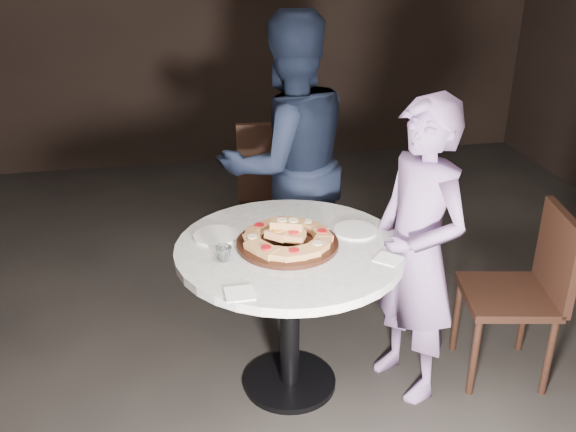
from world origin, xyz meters
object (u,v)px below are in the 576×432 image
at_px(diner_navy, 288,164).
at_px(serving_board, 287,243).
at_px(table, 290,273).
at_px(chair_far, 273,180).
at_px(chair_right, 528,284).
at_px(diner_teal, 417,253).
at_px(focaccia_pile, 287,235).
at_px(water_glass, 224,253).

bearing_deg(diner_navy, serving_board, 64.56).
xyz_separation_m(table, chair_far, (0.15, 1.38, -0.07)).
distance_m(serving_board, chair_right, 1.25).
bearing_deg(chair_right, diner_navy, -122.95).
bearing_deg(diner_teal, diner_navy, -176.15).
height_order(focaccia_pile, chair_right, focaccia_pile).
distance_m(serving_board, diner_navy, 0.91).
relative_size(chair_far, chair_right, 1.11).
distance_m(chair_far, chair_right, 1.82).
bearing_deg(serving_board, table, -19.68).
height_order(chair_right, diner_teal, diner_teal).
relative_size(water_glass, diner_navy, 0.04).
height_order(chair_right, diner_navy, diner_navy).
height_order(table, diner_teal, diner_teal).
bearing_deg(focaccia_pile, chair_right, -5.49).
distance_m(focaccia_pile, diner_teal, 0.63).
xyz_separation_m(water_glass, chair_right, (1.52, -0.03, -0.31)).
bearing_deg(table, focaccia_pile, 156.34).
bearing_deg(water_glass, chair_far, 72.32).
relative_size(table, chair_far, 1.37).
bearing_deg(diner_teal, water_glass, -110.86).
bearing_deg(diner_navy, chair_far, -103.57).
bearing_deg(water_glass, table, 14.79).
height_order(diner_navy, diner_teal, diner_navy).
height_order(table, chair_right, chair_right).
xyz_separation_m(table, focaccia_pile, (-0.01, 0.00, 0.20)).
xyz_separation_m(table, diner_teal, (0.60, -0.09, 0.10)).
bearing_deg(table, serving_board, 160.32).
height_order(serving_board, chair_right, chair_right).
relative_size(water_glass, diner_teal, 0.05).
bearing_deg(diner_teal, serving_board, -119.35).
distance_m(focaccia_pile, chair_right, 1.26).
relative_size(table, chair_right, 1.52).
bearing_deg(chair_right, table, -84.41).
height_order(chair_far, diner_navy, diner_navy).
height_order(water_glass, diner_navy, diner_navy).
bearing_deg(serving_board, diner_teal, -9.09).
height_order(water_glass, diner_teal, diner_teal).
distance_m(water_glass, chair_far, 1.55).
relative_size(serving_board, diner_navy, 0.27).
xyz_separation_m(chair_far, diner_navy, (0.01, -0.48, 0.29)).
bearing_deg(chair_far, serving_board, 88.55).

